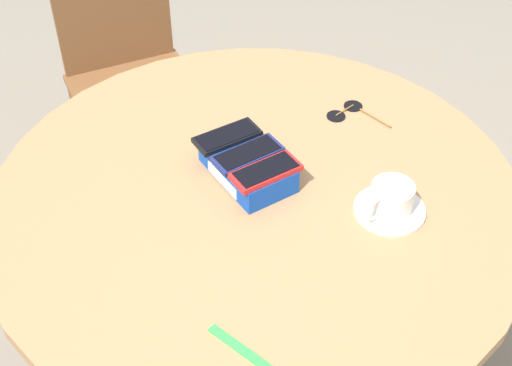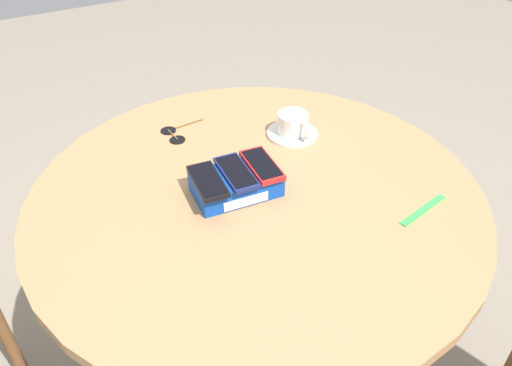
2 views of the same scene
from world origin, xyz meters
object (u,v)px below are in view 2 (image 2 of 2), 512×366
object	(u,v)px
sunglasses	(175,134)
round_table	(256,221)
coffee_cup	(293,123)
saucer	(292,133)
lanyard_strap	(423,210)
phone_red	(262,165)
phone_navy	(236,172)
phone_black	(208,181)
phone_box	(236,184)

from	to	relation	value
sunglasses	round_table	bearing A→B (deg)	-77.57
round_table	sunglasses	distance (m)	0.35
coffee_cup	sunglasses	size ratio (longest dim) A/B	0.86
saucer	lanyard_strap	bearing A→B (deg)	-79.12
phone_red	coffee_cup	bearing A→B (deg)	39.00
sunglasses	phone_navy	bearing A→B (deg)	-84.94
coffee_cup	sunglasses	world-z (taller)	coffee_cup
phone_navy	coffee_cup	xyz separation A→B (m)	(0.25, 0.15, -0.02)
phone_black	phone_navy	bearing A→B (deg)	-1.76
round_table	phone_navy	distance (m)	0.16
phone_navy	sunglasses	world-z (taller)	phone_navy
round_table	phone_black	world-z (taller)	phone_black
saucer	phone_box	bearing A→B (deg)	-149.54
lanyard_strap	phone_box	bearing A→B (deg)	141.38
phone_black	phone_navy	distance (m)	0.07
phone_box	sunglasses	distance (m)	0.31
round_table	lanyard_strap	world-z (taller)	lanyard_strap
phone_black	phone_red	size ratio (longest dim) A/B	1.00
phone_red	sunglasses	size ratio (longest dim) A/B	1.08
phone_black	sunglasses	size ratio (longest dim) A/B	1.08
phone_navy	lanyard_strap	size ratio (longest dim) A/B	0.96
sunglasses	saucer	bearing A→B (deg)	-30.06
phone_navy	phone_red	world-z (taller)	phone_red
round_table	lanyard_strap	size ratio (longest dim) A/B	6.96
phone_box	sunglasses	world-z (taller)	phone_box
lanyard_strap	phone_red	bearing A→B (deg)	135.80
phone_black	phone_red	xyz separation A→B (m)	(0.13, -0.01, 0.00)
phone_black	phone_red	bearing A→B (deg)	-3.47
phone_black	phone_navy	world-z (taller)	same
round_table	saucer	xyz separation A→B (m)	(0.21, 0.16, 0.10)
phone_red	coffee_cup	xyz separation A→B (m)	(0.19, 0.15, -0.02)
coffee_cup	lanyard_strap	size ratio (longest dim) A/B	0.74
phone_black	coffee_cup	bearing A→B (deg)	24.09
phone_navy	saucer	world-z (taller)	phone_navy
phone_box	coffee_cup	bearing A→B (deg)	29.99
round_table	lanyard_strap	distance (m)	0.40
phone_black	lanyard_strap	xyz separation A→B (m)	(0.40, -0.27, -0.06)
phone_black	sunglasses	bearing A→B (deg)	82.17
coffee_cup	sunglasses	xyz separation A→B (m)	(-0.28, 0.16, -0.04)
lanyard_strap	sunglasses	distance (m)	0.68
phone_box	phone_black	world-z (taller)	phone_black
coffee_cup	lanyard_strap	bearing A→B (deg)	-79.06
phone_red	lanyard_strap	size ratio (longest dim) A/B	0.93
coffee_cup	lanyard_strap	xyz separation A→B (m)	(0.08, -0.41, -0.04)
phone_black	phone_box	bearing A→B (deg)	-1.86
phone_box	phone_navy	bearing A→B (deg)	3.89
phone_red	saucer	xyz separation A→B (m)	(0.19, 0.16, -0.06)
round_table	phone_box	xyz separation A→B (m)	(-0.05, 0.01, 0.13)
phone_black	round_table	bearing A→B (deg)	-8.14
phone_red	saucer	world-z (taller)	phone_red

